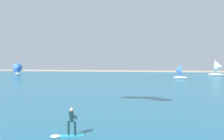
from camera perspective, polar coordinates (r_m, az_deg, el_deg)
The scene contains 5 objects.
ocean at distance 54.77m, azimuth 6.70°, elevation -2.61°, with size 160.00×90.00×0.10m, color #236B89.
kitesurfer at distance 16.98m, azimuth -8.95°, elevation -11.28°, with size 2.02×1.27×1.67m.
sailboat_center_horizon at distance 79.80m, azimuth 20.98°, elevation 0.39°, with size 4.25×3.79×4.78m.
sailboat_mid_right at distance 65.71m, azimuth 13.54°, elevation -0.28°, with size 3.28×2.79×3.82m.
sailboat_heeled_over at distance 84.57m, azimuth -18.92°, elevation 0.24°, with size 3.11×3.47×3.90m.
Camera 1 is at (1.77, -5.34, 4.67)m, focal length 44.47 mm.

